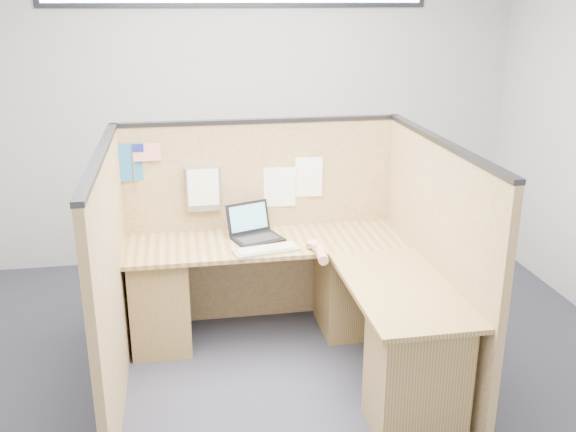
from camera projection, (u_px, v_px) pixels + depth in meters
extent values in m
plane|color=#21212E|center=(283.00, 386.00, 4.07)|extent=(5.00, 5.00, 0.00)
plane|color=#ADB1B3|center=(241.00, 109.00, 5.72)|extent=(5.00, 0.00, 5.00)
plane|color=#ADB1B3|center=(437.00, 413.00, 1.52)|extent=(5.00, 0.00, 5.00)
cube|color=brown|center=(260.00, 223.00, 4.76)|extent=(2.05, 0.05, 1.50)
cube|color=#232328|center=(259.00, 121.00, 4.52)|extent=(2.05, 0.06, 0.03)
cube|color=brown|center=(112.00, 283.00, 3.76)|extent=(0.05, 1.80, 1.50)
cube|color=#232328|center=(99.00, 156.00, 3.51)|extent=(0.06, 1.80, 0.03)
cube|color=brown|center=(434.00, 260.00, 4.09)|extent=(0.05, 1.80, 1.50)
cube|color=#232328|center=(443.00, 142.00, 3.84)|extent=(0.06, 1.80, 0.03)
cube|color=brown|center=(266.00, 243.00, 4.47)|extent=(1.95, 0.60, 0.03)
cube|color=brown|center=(401.00, 289.00, 3.77)|extent=(0.60, 1.15, 0.03)
cube|color=brown|center=(160.00, 299.00, 4.47)|extent=(0.40, 0.50, 0.70)
cube|color=brown|center=(348.00, 284.00, 4.69)|extent=(0.40, 0.50, 0.70)
cube|color=brown|center=(417.00, 372.00, 3.59)|extent=(0.50, 0.40, 0.70)
cube|color=black|center=(258.00, 239.00, 4.48)|extent=(0.39, 0.34, 0.02)
cube|color=black|center=(255.00, 216.00, 4.58)|extent=(0.33, 0.17, 0.22)
cube|color=teal|center=(255.00, 217.00, 4.57)|extent=(0.28, 0.14, 0.18)
cube|color=gray|center=(266.00, 250.00, 4.27)|extent=(0.46, 0.23, 0.02)
cube|color=silver|center=(266.00, 248.00, 4.27)|extent=(0.41, 0.20, 0.01)
ellipsoid|color=silver|center=(314.00, 246.00, 4.32)|extent=(0.11, 0.08, 0.04)
ellipsoid|color=tan|center=(314.00, 243.00, 4.31)|extent=(0.08, 0.10, 0.04)
cylinder|color=tan|center=(316.00, 247.00, 4.27)|extent=(0.06, 0.04, 0.06)
cylinder|color=tan|center=(321.00, 254.00, 4.15)|extent=(0.09, 0.24, 0.07)
cube|color=#225E9E|center=(133.00, 162.00, 4.43)|extent=(0.20, 0.03, 0.27)
cylinder|color=olive|center=(134.00, 168.00, 4.43)|extent=(0.01, 0.01, 0.33)
cube|color=red|center=(147.00, 152.00, 4.41)|extent=(0.19, 0.00, 0.12)
cube|color=navy|center=(138.00, 148.00, 4.39)|extent=(0.08, 0.00, 0.06)
cube|color=slate|center=(203.00, 189.00, 4.55)|extent=(0.25, 0.05, 0.31)
cube|color=white|center=(203.00, 187.00, 4.52)|extent=(0.22, 0.01, 0.27)
cube|color=white|center=(280.00, 187.00, 4.67)|extent=(0.23, 0.02, 0.29)
cube|color=white|center=(307.00, 177.00, 4.68)|extent=(0.23, 0.03, 0.30)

